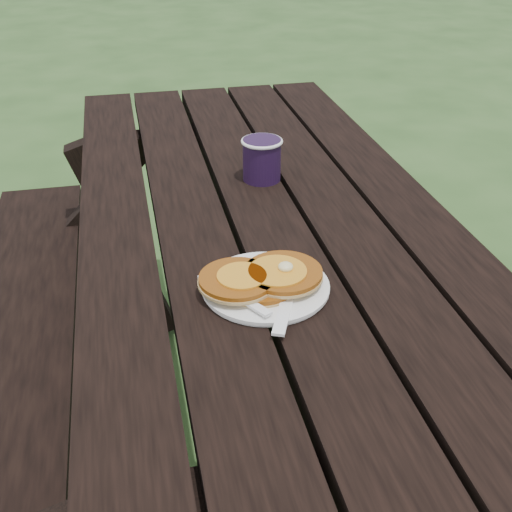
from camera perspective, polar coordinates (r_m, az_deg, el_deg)
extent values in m
plane|color=#29491F|center=(1.80, 0.61, -17.90)|extent=(60.00, 60.00, 0.00)
cube|color=black|center=(1.34, 0.78, 3.12)|extent=(0.75, 1.80, 0.04)
cube|color=black|center=(1.50, -20.68, -9.36)|extent=(0.25, 1.80, 0.04)
cube|color=black|center=(1.69, 19.42, -4.20)|extent=(0.25, 1.80, 0.04)
cylinder|color=white|center=(1.08, 0.86, -2.79)|extent=(0.23, 0.23, 0.01)
cylinder|color=#8F4A10|center=(1.07, 0.36, -2.41)|extent=(0.13, 0.13, 0.01)
cylinder|color=#8F4A10|center=(1.06, -1.70, -2.12)|extent=(0.13, 0.13, 0.01)
cylinder|color=#8F4A10|center=(1.07, 2.43, -1.54)|extent=(0.13, 0.13, 0.01)
cylinder|color=#C57E1C|center=(1.07, 1.92, -1.29)|extent=(0.10, 0.10, 0.00)
ellipsoid|color=#F4E59E|center=(1.07, 2.65, -0.97)|extent=(0.03, 0.03, 0.02)
cube|color=white|center=(1.03, 2.76, -4.02)|extent=(0.09, 0.17, 0.00)
cylinder|color=black|center=(1.46, 0.52, 8.55)|extent=(0.09, 0.09, 0.10)
torus|color=white|center=(1.44, 0.53, 10.17)|extent=(0.09, 0.09, 0.01)
cylinder|color=black|center=(1.44, 0.53, 10.09)|extent=(0.08, 0.08, 0.01)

